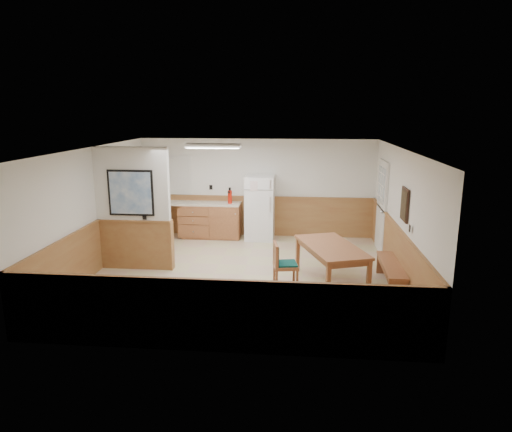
# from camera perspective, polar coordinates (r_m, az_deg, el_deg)

# --- Properties ---
(ground) EXTENTS (6.00, 6.00, 0.00)m
(ground) POSITION_cam_1_polar(r_m,az_deg,el_deg) (9.17, -1.62, -7.34)
(ground) COLOR #CDB193
(ground) RESTS_ON ground
(ceiling) EXTENTS (6.00, 6.00, 0.02)m
(ceiling) POSITION_cam_1_polar(r_m,az_deg,el_deg) (8.62, -1.72, 8.42)
(ceiling) COLOR white
(ceiling) RESTS_ON back_wall
(back_wall) EXTENTS (6.00, 0.02, 2.50)m
(back_wall) POSITION_cam_1_polar(r_m,az_deg,el_deg) (11.74, 0.13, 3.53)
(back_wall) COLOR white
(back_wall) RESTS_ON ground
(right_wall) EXTENTS (0.02, 6.00, 2.50)m
(right_wall) POSITION_cam_1_polar(r_m,az_deg,el_deg) (8.96, 17.74, -0.12)
(right_wall) COLOR white
(right_wall) RESTS_ON ground
(left_wall) EXTENTS (0.02, 6.00, 2.50)m
(left_wall) POSITION_cam_1_polar(r_m,az_deg,el_deg) (9.65, -19.65, 0.65)
(left_wall) COLOR white
(left_wall) RESTS_ON ground
(wainscot_back) EXTENTS (6.00, 0.04, 1.00)m
(wainscot_back) POSITION_cam_1_polar(r_m,az_deg,el_deg) (11.87, 0.11, -0.05)
(wainscot_back) COLOR olive
(wainscot_back) RESTS_ON ground
(wainscot_right) EXTENTS (0.04, 6.00, 1.00)m
(wainscot_right) POSITION_cam_1_polar(r_m,az_deg,el_deg) (9.15, 17.29, -4.69)
(wainscot_right) COLOR olive
(wainscot_right) RESTS_ON ground
(wainscot_left) EXTENTS (0.04, 6.00, 1.00)m
(wainscot_left) POSITION_cam_1_polar(r_m,az_deg,el_deg) (9.82, -19.21, -3.63)
(wainscot_left) COLOR olive
(wainscot_left) RESTS_ON ground
(partition_wall) EXTENTS (1.50, 0.20, 2.50)m
(partition_wall) POSITION_cam_1_polar(r_m,az_deg,el_deg) (9.54, -15.06, 0.72)
(partition_wall) COLOR white
(partition_wall) RESTS_ON ground
(kitchen_counter) EXTENTS (2.20, 0.61, 1.00)m
(kitchen_counter) POSITION_cam_1_polar(r_m,az_deg,el_deg) (11.76, -5.89, -0.44)
(kitchen_counter) COLOR #9C5F37
(kitchen_counter) RESTS_ON ground
(exterior_door) EXTENTS (0.07, 1.02, 2.15)m
(exterior_door) POSITION_cam_1_polar(r_m,az_deg,el_deg) (10.82, 15.41, 1.16)
(exterior_door) COLOR silver
(exterior_door) RESTS_ON ground
(kitchen_window) EXTENTS (0.80, 0.04, 1.00)m
(kitchen_window) POSITION_cam_1_polar(r_m,az_deg,el_deg) (12.05, -9.92, 5.03)
(kitchen_window) COLOR silver
(kitchen_window) RESTS_ON back_wall
(wall_painting) EXTENTS (0.04, 0.50, 0.60)m
(wall_painting) POSITION_cam_1_polar(r_m,az_deg,el_deg) (8.60, 18.07, 1.38)
(wall_painting) COLOR black
(wall_painting) RESTS_ON right_wall
(fluorescent_fixture) EXTENTS (1.20, 0.30, 0.09)m
(fluorescent_fixture) POSITION_cam_1_polar(r_m,az_deg,el_deg) (10.03, -5.39, 8.72)
(fluorescent_fixture) COLOR silver
(fluorescent_fixture) RESTS_ON ceiling
(refrigerator) EXTENTS (0.72, 0.72, 1.61)m
(refrigerator) POSITION_cam_1_polar(r_m,az_deg,el_deg) (11.45, 0.48, 1.03)
(refrigerator) COLOR white
(refrigerator) RESTS_ON ground
(dining_table) EXTENTS (1.39, 1.93, 0.75)m
(dining_table) POSITION_cam_1_polar(r_m,az_deg,el_deg) (8.62, 9.36, -4.26)
(dining_table) COLOR #9D5A39
(dining_table) RESTS_ON ground
(dining_bench) EXTENTS (0.39, 1.57, 0.45)m
(dining_bench) POSITION_cam_1_polar(r_m,az_deg,el_deg) (8.81, 16.55, -6.40)
(dining_bench) COLOR #9D5A39
(dining_bench) RESTS_ON ground
(dining_chair) EXTENTS (0.66, 0.50, 0.85)m
(dining_chair) POSITION_cam_1_polar(r_m,az_deg,el_deg) (8.38, 3.15, -5.76)
(dining_chair) COLOR #9D5A39
(dining_chair) RESTS_ON ground
(fire_extinguisher) EXTENTS (0.13, 0.13, 0.41)m
(fire_extinguisher) POSITION_cam_1_polar(r_m,az_deg,el_deg) (11.49, -3.29, 2.44)
(fire_extinguisher) COLOR red
(fire_extinguisher) RESTS_ON kitchen_counter
(soap_bottle) EXTENTS (0.09, 0.09, 0.23)m
(soap_bottle) POSITION_cam_1_polar(r_m,az_deg,el_deg) (11.88, -11.25, 2.25)
(soap_bottle) COLOR #167E21
(soap_bottle) RESTS_ON kitchen_counter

